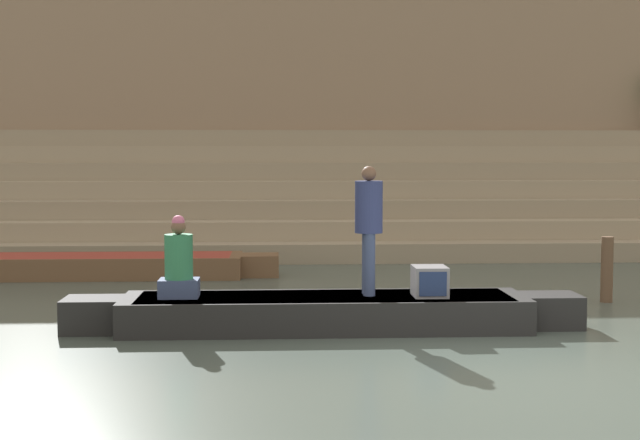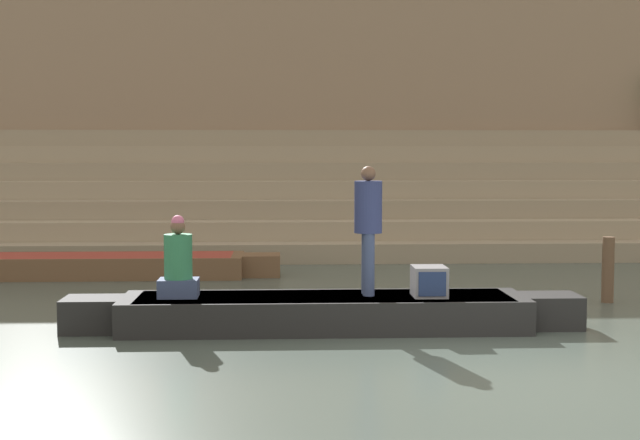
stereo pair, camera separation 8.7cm
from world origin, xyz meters
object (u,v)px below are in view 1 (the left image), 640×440
moored_boat_shore (107,265)px  rowboat_main (325,311)px  person_standing (369,221)px  mooring_post (607,269)px  person_rowing (179,265)px  tv_set (430,281)px

moored_boat_shore → rowboat_main: bearing=-50.5°
person_standing → moored_boat_shore: (-4.32, 4.99, -1.19)m
mooring_post → person_standing: bearing=-155.1°
person_rowing → tv_set: size_ratio=2.17×
rowboat_main → tv_set: 1.42m
rowboat_main → person_standing: person_standing is taller
moored_boat_shore → mooring_post: bearing=-18.1°
moored_boat_shore → person_rowing: bearing=-66.7°
person_standing → tv_set: size_ratio=3.44×
person_standing → person_rowing: bearing=174.3°
moored_boat_shore → mooring_post: size_ratio=6.27×
rowboat_main → moored_boat_shore: (-3.74, 5.08, -0.02)m
person_standing → person_rowing: 2.52m
rowboat_main → moored_boat_shore: 6.31m
person_standing → person_rowing: person_standing is taller
person_standing → mooring_post: person_standing is taller
person_rowing → person_standing: bearing=15.3°
person_rowing → moored_boat_shore: (-1.86, 5.08, -0.64)m
person_standing → mooring_post: 4.36m
mooring_post → person_rowing: bearing=-163.4°
rowboat_main → mooring_post: bearing=24.1°
tv_set → mooring_post: mooring_post is taller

